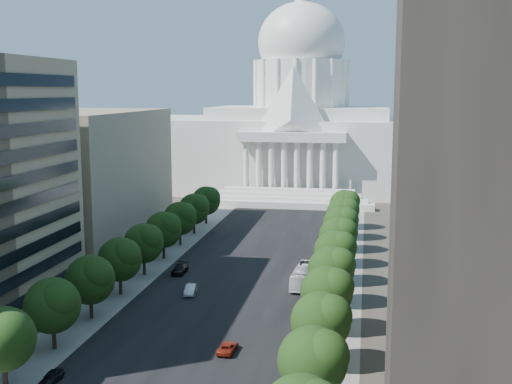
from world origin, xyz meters
The scene contains 33 objects.
road_asphalt centered at (0.00, 90.00, 0.00)m, with size 30.00×260.00×0.01m, color black.
sidewalk_left centered at (-19.00, 90.00, 0.00)m, with size 8.00×260.00×0.02m, color gray.
sidewalk_right centered at (19.00, 90.00, 0.00)m, with size 8.00×260.00×0.02m, color gray.
capitol centered at (0.00, 184.89, 20.01)m, with size 120.00×56.00×73.00m.
office_block_left_far centered at (-48.00, 100.00, 15.00)m, with size 38.00×52.00×30.00m, color gray.
tree_l_b centered at (-17.66, 23.81, 6.45)m, with size 7.79×7.60×9.97m.
tree_l_c centered at (-17.66, 35.81, 6.45)m, with size 7.79×7.60×9.97m.
tree_l_d centered at (-17.66, 47.81, 6.45)m, with size 7.79×7.60×9.97m.
tree_l_e centered at (-17.66, 59.81, 6.45)m, with size 7.79×7.60×9.97m.
tree_l_f centered at (-17.66, 71.81, 6.45)m, with size 7.79×7.60×9.97m.
tree_l_g centered at (-17.66, 83.81, 6.45)m, with size 7.79×7.60×9.97m.
tree_l_h centered at (-17.66, 95.81, 6.45)m, with size 7.79×7.60×9.97m.
tree_l_i centered at (-17.66, 107.81, 6.45)m, with size 7.79×7.60×9.97m.
tree_l_j centered at (-17.66, 119.81, 6.45)m, with size 7.79×7.60×9.97m.
tree_r_b centered at (18.34, 23.81, 6.45)m, with size 7.79×7.60×9.97m.
tree_r_c centered at (18.34, 35.81, 6.45)m, with size 7.79×7.60×9.97m.
tree_r_d centered at (18.34, 47.81, 6.45)m, with size 7.79×7.60×9.97m.
tree_r_e centered at (18.34, 59.81, 6.45)m, with size 7.79×7.60×9.97m.
tree_r_f centered at (18.34, 71.81, 6.45)m, with size 7.79×7.60×9.97m.
tree_r_g centered at (18.34, 83.81, 6.45)m, with size 7.79×7.60×9.97m.
tree_r_h centered at (18.34, 95.81, 6.45)m, with size 7.79×7.60×9.97m.
tree_r_i centered at (18.34, 107.81, 6.45)m, with size 7.79×7.60×9.97m.
tree_r_j centered at (18.34, 119.81, 6.45)m, with size 7.79×7.60×9.97m.
streetlight_b centered at (19.90, 35.00, 5.82)m, with size 2.61×0.44×9.00m.
streetlight_c centered at (19.90, 60.00, 5.82)m, with size 2.61×0.44×9.00m.
streetlight_d centered at (19.90, 85.00, 5.82)m, with size 2.61×0.44×9.00m.
streetlight_e centered at (19.90, 110.00, 5.82)m, with size 2.61×0.44×9.00m.
streetlight_f centered at (19.90, 135.00, 5.82)m, with size 2.61×0.44×9.00m.
car_dark_a centered at (-13.50, 26.46, 0.69)m, with size 1.63×4.06×1.38m, color black.
car_silver centered at (-6.11, 62.07, 0.82)m, with size 1.74×5.00×1.65m, color #B4B6BD.
car_red centered at (5.46, 38.88, 0.65)m, with size 2.15×4.67×1.30m, color maroon.
car_dark_b centered at (-11.57, 74.00, 0.82)m, with size 2.30×5.65×1.64m, color black.
city_bus centered at (12.50, 70.57, 1.73)m, with size 2.90×12.39×3.45m, color silver.
Camera 1 is at (23.05, -40.82, 34.76)m, focal length 45.00 mm.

